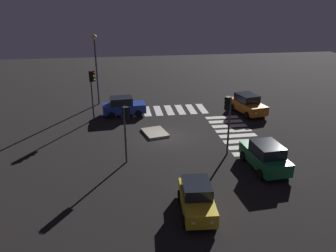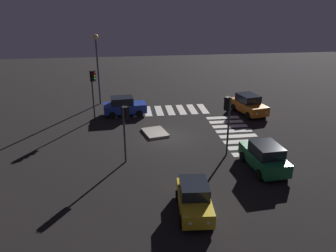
# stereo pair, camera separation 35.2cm
# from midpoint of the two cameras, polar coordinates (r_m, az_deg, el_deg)

# --- Properties ---
(ground_plane) EXTENTS (80.00, 80.00, 0.00)m
(ground_plane) POSITION_cam_midpoint_polar(r_m,az_deg,el_deg) (28.45, -0.35, -1.88)
(ground_plane) COLOR black
(traffic_island) EXTENTS (2.75, 2.30, 0.18)m
(traffic_island) POSITION_cam_midpoint_polar(r_m,az_deg,el_deg) (29.17, -2.53, -1.11)
(traffic_island) COLOR gray
(traffic_island) RESTS_ON ground
(car_blue) EXTENTS (2.19, 4.28, 1.82)m
(car_blue) POSITION_cam_midpoint_polar(r_m,az_deg,el_deg) (33.71, -7.76, 3.28)
(car_blue) COLOR #1E389E
(car_blue) RESTS_ON ground
(car_yellow) EXTENTS (3.97, 2.06, 1.69)m
(car_yellow) POSITION_cam_midpoint_polar(r_m,az_deg,el_deg) (18.93, 4.29, -11.93)
(car_yellow) COLOR gold
(car_yellow) RESTS_ON ground
(car_green) EXTENTS (4.45, 2.29, 1.89)m
(car_green) POSITION_cam_midpoint_polar(r_m,az_deg,el_deg) (23.99, 15.51, -4.86)
(car_green) COLOR #196B38
(car_green) RESTS_ON ground
(car_orange) EXTENTS (4.61, 2.74, 1.90)m
(car_orange) POSITION_cam_midpoint_polar(r_m,az_deg,el_deg) (34.79, 12.88, 3.58)
(car_orange) COLOR orange
(car_orange) RESTS_ON ground
(traffic_light_north) EXTENTS (0.54, 0.53, 4.70)m
(traffic_light_north) POSITION_cam_midpoint_polar(r_m,az_deg,el_deg) (32.09, -12.86, 6.98)
(traffic_light_north) COLOR #47474C
(traffic_light_north) RESTS_ON ground
(traffic_light_south) EXTENTS (0.54, 0.54, 4.43)m
(traffic_light_south) POSITION_cam_midpoint_polar(r_m,az_deg,el_deg) (24.64, 9.59, 2.44)
(traffic_light_south) COLOR #47474C
(traffic_light_south) RESTS_ON ground
(traffic_light_west) EXTENTS (0.53, 0.54, 4.08)m
(traffic_light_west) POSITION_cam_midpoint_polar(r_m,az_deg,el_deg) (23.43, -7.46, 0.89)
(traffic_light_west) COLOR #47474C
(traffic_light_west) RESTS_ON ground
(street_lamp) EXTENTS (0.56, 0.56, 7.37)m
(street_lamp) POSITION_cam_midpoint_polar(r_m,az_deg,el_deg) (36.76, -12.28, 11.18)
(street_lamp) COLOR #47474C
(street_lamp) RESTS_ON ground
(crosswalk_near) EXTENTS (8.75, 3.20, 0.02)m
(crosswalk_near) POSITION_cam_midpoint_polar(r_m,az_deg,el_deg) (29.78, 10.91, -1.18)
(crosswalk_near) COLOR silver
(crosswalk_near) RESTS_ON ground
(crosswalk_side) EXTENTS (3.20, 9.90, 0.02)m
(crosswalk_side) POSITION_cam_midpoint_polar(r_m,az_deg,el_deg) (34.90, -1.97, 2.57)
(crosswalk_side) COLOR silver
(crosswalk_side) RESTS_ON ground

